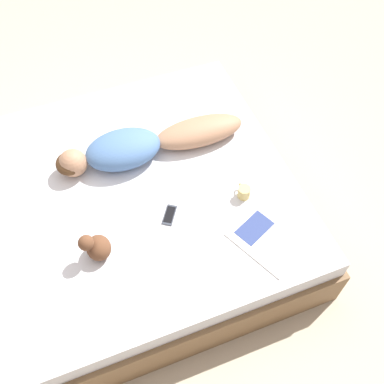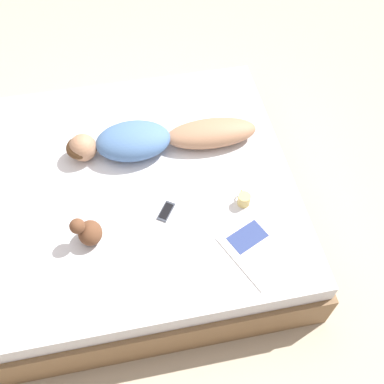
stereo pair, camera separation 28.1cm
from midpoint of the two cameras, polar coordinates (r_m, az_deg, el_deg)
ground_plane at (r=3.32m, az=-5.34°, el=-3.84°), size 12.00×12.00×0.00m
bed at (r=3.13m, az=-5.67°, el=-1.60°), size 2.00×2.26×0.47m
person at (r=3.03m, az=-2.16°, el=6.57°), size 0.34×1.29×0.20m
open_magazine at (r=2.70m, az=11.42°, el=-7.40°), size 0.52×0.47×0.01m
coffee_mug at (r=2.83m, az=9.45°, el=-1.12°), size 0.11×0.08×0.08m
cell_phone at (r=2.78m, az=-0.44°, el=-2.68°), size 0.16×0.13×0.01m
plush_toy at (r=2.66m, az=-10.18°, el=-5.19°), size 0.16×0.17×0.21m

